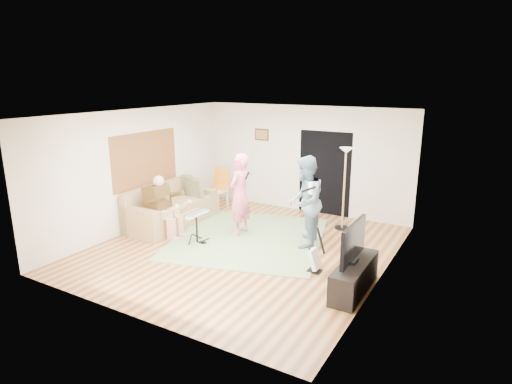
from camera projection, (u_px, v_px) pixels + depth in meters
floor at (243, 248)px, 8.69m from camera, size 6.00×6.00×0.00m
walls at (243, 184)px, 8.34m from camera, size 5.50×6.00×2.70m
ceiling at (242, 114)px, 7.99m from camera, size 6.00×6.00×0.00m
window_blinds at (145, 159)px, 9.78m from camera, size 0.00×2.05×2.05m
doorway at (325, 173)px, 10.66m from camera, size 2.10×0.00×2.10m
picture_frame at (262, 135)px, 11.31m from camera, size 0.42×0.03×0.32m
area_rug at (249, 238)px, 9.23m from camera, size 3.85×4.02×0.02m
sofa at (170, 211)px, 10.08m from camera, size 0.96×2.32×0.94m
drummer at (164, 213)px, 9.27m from camera, size 0.87×0.48×1.33m
drum_kit at (197, 229)px, 8.91m from camera, size 0.37×0.65×0.67m
singer at (239, 195)px, 9.26m from camera, size 0.44×0.66×1.80m
microphone at (247, 176)px, 9.05m from camera, size 0.06×0.06×0.24m
guitarist at (305, 202)px, 8.61m from camera, size 0.91×1.06×1.87m
guitar_held at (314, 187)px, 8.43m from camera, size 0.22×0.61×0.26m
guitar_spare at (315, 259)px, 7.56m from camera, size 0.31×0.28×0.85m
torchiere_lamp at (345, 174)px, 9.50m from camera, size 0.34×0.34×1.87m
dining_chair at (218, 195)px, 11.26m from camera, size 0.49×0.51×1.06m
tv_cabinet at (354, 277)px, 6.87m from camera, size 0.40×1.40×0.50m
television at (353, 241)px, 6.74m from camera, size 0.06×1.07×0.62m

